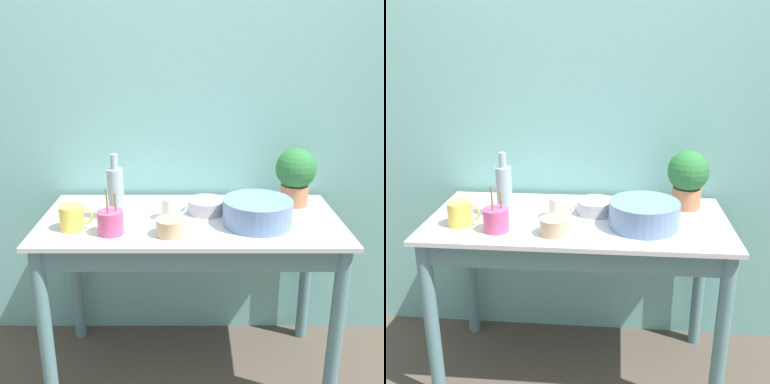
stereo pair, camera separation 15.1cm
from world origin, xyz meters
The scene contains 10 objects.
wall_back centered at (0.00, 0.67, 1.20)m, with size 6.00×0.05×2.40m.
counter_table centered at (0.00, 0.28, 0.63)m, with size 1.31×0.61×0.80m.
potted_plant centered at (0.49, 0.48, 0.95)m, with size 0.19×0.19×0.27m.
bowl_wash_large centered at (0.28, 0.24, 0.85)m, with size 0.29×0.29×0.11m.
bottle_tall centered at (-0.32, 0.29, 0.92)m, with size 0.07×0.07×0.29m.
mug_yellow centered at (-0.48, 0.18, 0.85)m, with size 0.14×0.10×0.10m.
mug_cream centered at (-0.09, 0.30, 0.85)m, with size 0.11×0.08×0.10m.
bowl_small_steel centered at (0.07, 0.37, 0.83)m, with size 0.17×0.17×0.06m.
bowl_small_tan centered at (-0.08, 0.13, 0.83)m, with size 0.11×0.11×0.07m.
utensil_cup centered at (-0.32, 0.14, 0.85)m, with size 0.10×0.10×0.20m.
Camera 2 is at (0.16, -1.52, 1.54)m, focal length 42.00 mm.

